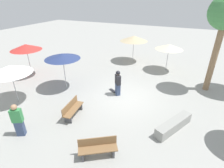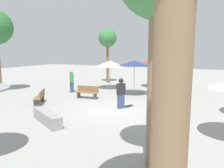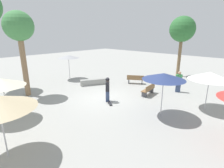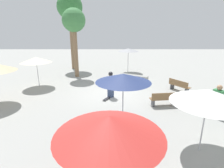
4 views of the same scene
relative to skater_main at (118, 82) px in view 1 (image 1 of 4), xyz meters
name	(u,v)px [view 1 (image 1 of 4)]	position (x,y,z in m)	size (l,w,h in m)	color
ground_plane	(124,97)	(0.15, 0.48, -0.94)	(60.00, 60.00, 0.00)	#9E9E99
skater_main	(118,82)	(0.00, 0.00, 0.00)	(0.51, 0.50, 1.74)	#38476B
skateboard	(114,91)	(-0.24, -0.41, -0.88)	(0.57, 0.79, 0.07)	black
concrete_ledge	(174,125)	(2.03, 3.83, -0.67)	(2.34, 1.54, 0.53)	gray
bench_near	(98,148)	(4.97, 1.17, -0.51)	(1.23, 1.58, 0.85)	#47474C
bench_far	(73,109)	(3.13, -1.39, -0.51)	(1.64, 0.63, 0.85)	#47474C
shade_umbrella_white	(10,69)	(3.33, -5.43, 1.23)	(2.49, 2.49, 2.41)	#B7B7BC
shade_umbrella_tan	(134,38)	(-6.77, -1.16, 1.35)	(2.64, 2.64, 2.54)	#B7B7BC
shade_umbrella_red	(26,47)	(0.03, -7.72, 1.46)	(2.35, 2.35, 2.63)	#B7B7BC
shade_umbrella_navy	(62,56)	(0.57, -3.80, 1.42)	(2.38, 2.38, 2.54)	#B7B7BC
shade_umbrella_cream	(169,47)	(-5.68, 2.28, 1.19)	(2.33, 2.33, 2.35)	#B7B7BC
bystander_watching	(18,120)	(5.39, -2.77, -0.08)	(0.45, 0.54, 1.72)	#38476B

